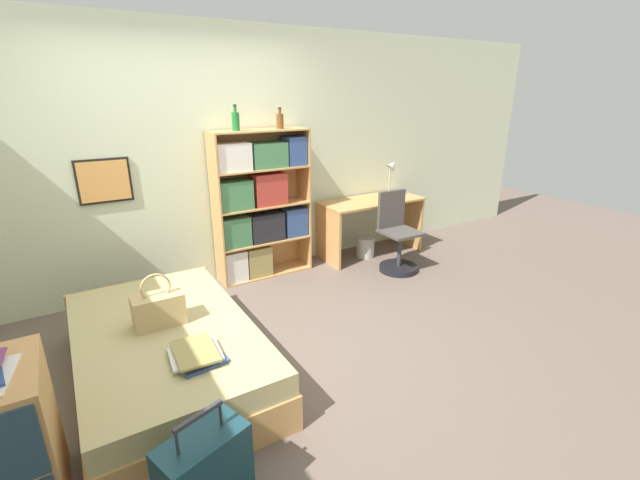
{
  "coord_description": "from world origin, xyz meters",
  "views": [
    {
      "loc": [
        -1.06,
        -2.77,
        1.96
      ],
      "look_at": [
        0.74,
        0.19,
        0.75
      ],
      "focal_mm": 24.0,
      "sensor_mm": 36.0,
      "label": 1
    }
  ],
  "objects": [
    {
      "name": "desk_lamp",
      "position": [
        2.4,
        1.24,
        1.02
      ],
      "size": [
        0.18,
        0.14,
        0.48
      ],
      "color": "#ADA89E",
      "rests_on": "desk"
    },
    {
      "name": "bottle_brown",
      "position": [
        0.95,
        1.33,
        1.67
      ],
      "size": [
        0.07,
        0.07,
        0.21
      ],
      "color": "brown",
      "rests_on": "bookcase"
    },
    {
      "name": "wall_back",
      "position": [
        -0.0,
        1.57,
        1.3
      ],
      "size": [
        10.0,
        0.09,
        2.6
      ],
      "color": "beige",
      "rests_on": "ground_plane"
    },
    {
      "name": "book_stack_on_bed",
      "position": [
        -0.55,
        -0.46,
        0.44
      ],
      "size": [
        0.32,
        0.36,
        0.06
      ],
      "color": "#334C84",
      "rests_on": "bed"
    },
    {
      "name": "bookcase",
      "position": [
        0.67,
        1.36,
        0.8
      ],
      "size": [
        1.03,
        0.31,
        1.59
      ],
      "color": "tan",
      "rests_on": "ground_plane"
    },
    {
      "name": "bed",
      "position": [
        -0.64,
        0.02,
        0.2
      ],
      "size": [
        1.15,
        1.87,
        0.41
      ],
      "color": "tan",
      "rests_on": "ground_plane"
    },
    {
      "name": "desk_chair",
      "position": [
        2.07,
        0.68,
        0.3
      ],
      "size": [
        0.44,
        0.44,
        0.9
      ],
      "color": "black",
      "rests_on": "ground_plane"
    },
    {
      "name": "waste_bin",
      "position": [
        2.0,
        1.19,
        0.13
      ],
      "size": [
        0.22,
        0.22,
        0.25
      ],
      "color": "#B7B2A8",
      "rests_on": "ground_plane"
    },
    {
      "name": "ground_plane",
      "position": [
        0.0,
        0.0,
        0.0
      ],
      "size": [
        14.0,
        14.0,
        0.0
      ],
      "primitive_type": "plane",
      "color": "#66564C"
    },
    {
      "name": "bottle_green",
      "position": [
        0.47,
        1.34,
        1.68
      ],
      "size": [
        0.07,
        0.07,
        0.25
      ],
      "color": "#1E6B2D",
      "rests_on": "bookcase"
    },
    {
      "name": "handbag",
      "position": [
        -0.65,
        0.07,
        0.53
      ],
      "size": [
        0.34,
        0.18,
        0.39
      ],
      "color": "tan",
      "rests_on": "bed"
    },
    {
      "name": "desk",
      "position": [
        2.12,
        1.24,
        0.5
      ],
      "size": [
        1.29,
        0.55,
        0.7
      ],
      "color": "tan",
      "rests_on": "ground_plane"
    }
  ]
}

